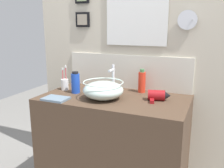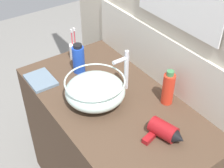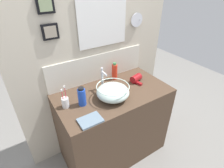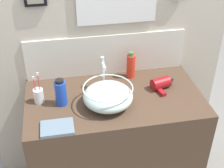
% 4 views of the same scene
% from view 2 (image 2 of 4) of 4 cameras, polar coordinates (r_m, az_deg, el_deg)
% --- Properties ---
extents(vanity_counter, '(1.11, 0.60, 0.85)m').
position_cam_2_polar(vanity_counter, '(1.88, 0.29, -13.00)').
color(vanity_counter, '#4C3828').
rests_on(vanity_counter, ground).
extents(back_panel, '(1.69, 0.10, 2.46)m').
position_cam_2_polar(back_panel, '(1.55, 10.75, 12.34)').
color(back_panel, beige).
rests_on(back_panel, ground).
extents(glass_bowl_sink, '(0.30, 0.30, 0.13)m').
position_cam_2_polar(glass_bowl_sink, '(1.53, -3.10, -1.18)').
color(glass_bowl_sink, silver).
rests_on(glass_bowl_sink, vanity_counter).
extents(faucet, '(0.02, 0.09, 0.23)m').
position_cam_2_polar(faucet, '(1.58, 2.39, 2.85)').
color(faucet, silver).
rests_on(faucet, vanity_counter).
extents(hair_drier, '(0.18, 0.16, 0.08)m').
position_cam_2_polar(hair_drier, '(1.39, 9.73, -8.61)').
color(hair_drier, maroon).
rests_on(hair_drier, vanity_counter).
extents(toothbrush_cup, '(0.06, 0.06, 0.21)m').
position_cam_2_polar(toothbrush_cup, '(1.88, -6.87, 6.01)').
color(toothbrush_cup, white).
rests_on(toothbrush_cup, vanity_counter).
extents(soap_dispenser, '(0.06, 0.06, 0.19)m').
position_cam_2_polar(soap_dispenser, '(1.54, 10.25, -0.77)').
color(soap_dispenser, red).
rests_on(soap_dispenser, vanity_counter).
extents(spray_bottle, '(0.07, 0.07, 0.17)m').
position_cam_2_polar(spray_bottle, '(1.74, -6.14, 4.60)').
color(spray_bottle, blue).
rests_on(spray_bottle, vanity_counter).
extents(hand_towel, '(0.18, 0.13, 0.02)m').
position_cam_2_polar(hand_towel, '(1.74, -12.91, 0.73)').
color(hand_towel, slate).
rests_on(hand_towel, vanity_counter).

